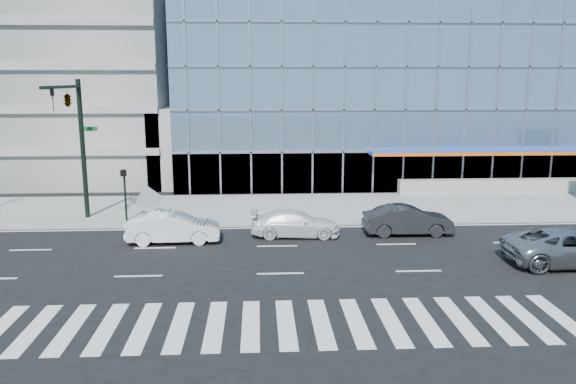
% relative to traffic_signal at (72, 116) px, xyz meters
% --- Properties ---
extents(ground, '(160.00, 160.00, 0.00)m').
position_rel_traffic_signal_xyz_m(ground, '(11.00, -4.57, -6.16)').
color(ground, black).
rests_on(ground, ground).
extents(sidewalk, '(120.00, 8.00, 0.15)m').
position_rel_traffic_signal_xyz_m(sidewalk, '(11.00, 3.43, -6.09)').
color(sidewalk, gray).
rests_on(sidewalk, ground).
extents(theatre_building, '(42.00, 26.00, 15.00)m').
position_rel_traffic_signal_xyz_m(theatre_building, '(25.00, 21.43, 1.34)').
color(theatre_building, '#749CC1').
rests_on(theatre_building, ground).
extents(parking_garage, '(24.00, 24.00, 20.00)m').
position_rel_traffic_signal_xyz_m(parking_garage, '(-9.00, 21.43, 3.84)').
color(parking_garage, gray).
rests_on(parking_garage, ground).
extents(ramp_block, '(6.00, 8.00, 6.00)m').
position_rel_traffic_signal_xyz_m(ramp_block, '(5.00, 13.43, -3.16)').
color(ramp_block, gray).
rests_on(ramp_block, ground).
extents(traffic_signal, '(1.14, 5.74, 8.00)m').
position_rel_traffic_signal_xyz_m(traffic_signal, '(0.00, 0.00, 0.00)').
color(traffic_signal, black).
rests_on(traffic_signal, sidewalk).
extents(ped_signal_post, '(0.30, 0.33, 3.00)m').
position_rel_traffic_signal_xyz_m(ped_signal_post, '(2.50, 0.37, -4.02)').
color(ped_signal_post, black).
rests_on(ped_signal_post, sidewalk).
extents(silver_suv, '(5.89, 2.78, 1.63)m').
position_rel_traffic_signal_xyz_m(silver_suv, '(24.03, -8.07, -5.35)').
color(silver_suv, '#A6A6AB').
rests_on(silver_suv, ground).
extents(white_suv, '(4.76, 2.13, 1.36)m').
position_rel_traffic_signal_xyz_m(white_suv, '(12.03, -2.77, -5.49)').
color(white_suv, white).
rests_on(white_suv, ground).
extents(white_sedan, '(4.72, 1.78, 1.54)m').
position_rel_traffic_signal_xyz_m(white_sedan, '(5.77, -3.58, -5.39)').
color(white_sedan, white).
rests_on(white_sedan, ground).
extents(dark_sedan, '(4.71, 1.66, 1.55)m').
position_rel_traffic_signal_xyz_m(dark_sedan, '(18.03, -2.77, -5.39)').
color(dark_sedan, black).
rests_on(dark_sedan, ground).
extents(tilted_panel, '(1.82, 0.32, 1.83)m').
position_rel_traffic_signal_xyz_m(tilted_panel, '(3.56, 1.68, -5.10)').
color(tilted_panel, '#9B9B9B').
rests_on(tilted_panel, sidewalk).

